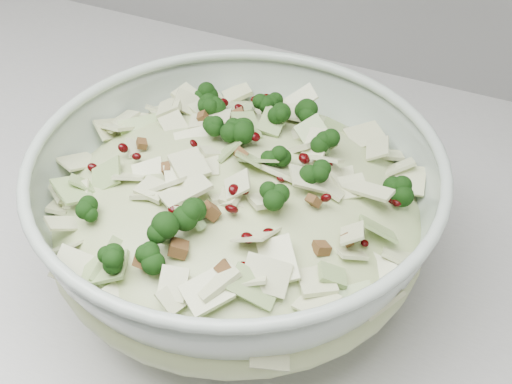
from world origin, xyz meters
TOP-DOWN VIEW (x-y plane):
  - mixing_bowl at (0.00, 1.60)m, footprint 0.42×0.42m
  - salad at (0.00, 1.60)m, footprint 0.32×0.32m

SIDE VIEW (x-z plane):
  - mixing_bowl at x=0.00m, z-range 0.90..1.03m
  - salad at x=0.00m, z-range 0.92..1.05m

